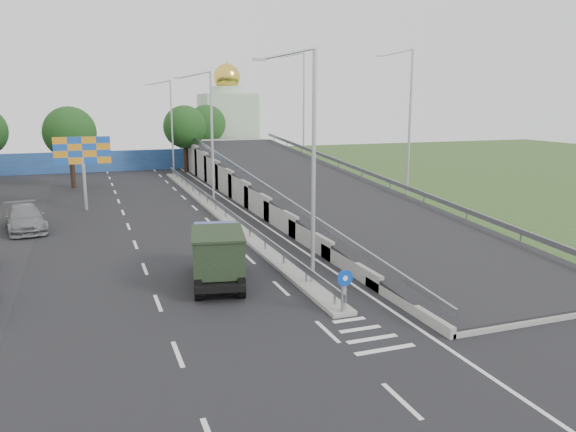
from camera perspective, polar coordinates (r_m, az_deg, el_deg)
name	(u,v)px	position (r m, az deg, el deg)	size (l,w,h in m)	color
ground	(371,339)	(20.11, 8.40, -12.22)	(160.00, 160.00, 0.00)	#2D4C1E
road_surface	(185,226)	(37.47, -10.45, -1.03)	(26.00, 90.00, 0.04)	black
median	(216,211)	(41.85, -7.34, 0.54)	(1.00, 44.00, 0.20)	gray
overpass_ramp	(310,184)	(43.80, 2.23, 3.31)	(10.00, 50.00, 3.50)	gray
median_guardrail	(216,202)	(41.73, -7.36, 1.41)	(0.09, 44.00, 0.71)	gray
sign_bollard	(344,291)	(21.53, 5.72, -7.56)	(0.64, 0.23, 1.67)	black
lamp_post_near	(310,155)	(23.99, 2.21, 6.17)	(2.74, 0.18, 10.08)	#B2B5B7
lamp_post_mid	(209,132)	(43.12, -7.99, 8.50)	(2.74, 0.18, 10.08)	#B2B5B7
lamp_post_far	(170,122)	(62.80, -11.89, 9.31)	(2.74, 0.18, 10.08)	#B2B5B7
blue_wall	(129,161)	(68.63, -15.87, 5.44)	(30.00, 0.50, 2.40)	#26428D
church	(228,121)	(78.47, -6.14, 9.54)	(7.00, 7.00, 13.80)	#B2CCAD
billboard	(83,155)	(44.28, -20.15, 5.87)	(4.00, 0.24, 5.50)	#B2B5B7
tree_left_mid	(70,133)	(56.19, -21.30, 7.89)	(4.80, 4.80, 7.60)	black
tree_median_far	(185,127)	(65.09, -10.46, 8.89)	(4.80, 4.80, 7.60)	black
tree_ramp_far	(207,124)	(72.71, -8.27, 9.23)	(4.80, 4.80, 7.60)	black
dump_truck	(218,253)	(25.46, -7.17, -3.72)	(3.09, 5.97, 2.51)	black
parked_car_d	(25,218)	(39.11, -25.18, -0.21)	(2.26, 5.55, 1.61)	gray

